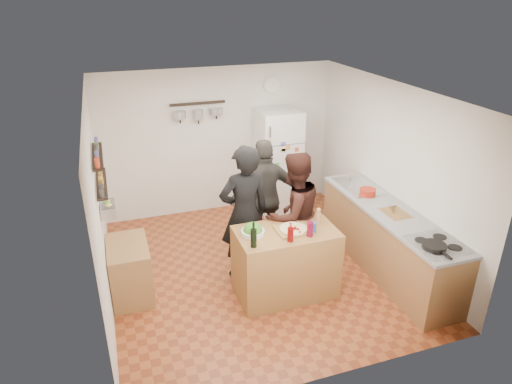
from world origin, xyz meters
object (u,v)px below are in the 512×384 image
object	(u,v)px
salad_bowl	(253,232)
wall_clock	(272,85)
prep_island	(286,262)
skillet	(434,246)
salt_canister	(313,227)
person_left	(244,214)
person_center	(293,215)
red_bowl	(368,192)
pepper_mill	(318,218)
wine_bottle	(254,238)
person_back	(265,197)
fridge	(278,161)
side_table	(130,270)
counter_run	(387,240)

from	to	relation	value
salad_bowl	wall_clock	bearing A→B (deg)	65.38
prep_island	skillet	bearing A→B (deg)	-32.66
salt_canister	person_left	xyz separation A→B (m)	(-0.67, 0.68, -0.03)
person_center	red_bowl	world-z (taller)	person_center
pepper_mill	salt_canister	bearing A→B (deg)	-131.42
skillet	wall_clock	distance (m)	3.88
wine_bottle	salt_canister	distance (m)	0.81
person_back	fridge	world-z (taller)	fridge
fridge	side_table	bearing A→B (deg)	-146.42
counter_run	wall_clock	bearing A→B (deg)	105.92
prep_island	person_left	bearing A→B (deg)	123.37
fridge	counter_run	bearing A→B (deg)	-71.94
fridge	skillet	bearing A→B (deg)	-78.87
skillet	salt_canister	bearing A→B (deg)	144.85
pepper_mill	skillet	world-z (taller)	pepper_mill
pepper_mill	skillet	bearing A→B (deg)	-44.44
person_center	skillet	bearing A→B (deg)	113.81
salt_canister	counter_run	xyz separation A→B (m)	(1.25, 0.20, -0.52)
wall_clock	fridge	bearing A→B (deg)	-90.00
prep_island	red_bowl	xyz separation A→B (m)	(1.50, 0.60, 0.51)
person_back	side_table	world-z (taller)	person_back
fridge	pepper_mill	bearing A→B (deg)	-98.49
wine_bottle	person_back	size ratio (longest dim) A/B	0.13
red_bowl	prep_island	bearing A→B (deg)	-158.32
person_center	prep_island	bearing A→B (deg)	41.01
salad_bowl	person_center	size ratio (longest dim) A/B	0.16
counter_run	skillet	xyz separation A→B (m)	(-0.10, -1.00, 0.50)
prep_island	pepper_mill	xyz separation A→B (m)	(0.45, 0.05, 0.54)
red_bowl	wall_clock	world-z (taller)	wall_clock
salt_canister	person_left	world-z (taller)	person_left
skillet	counter_run	bearing A→B (deg)	84.31
salt_canister	wall_clock	size ratio (longest dim) A/B	0.42
fridge	person_center	bearing A→B (deg)	-105.08
prep_island	salad_bowl	world-z (taller)	salad_bowl
prep_island	counter_run	distance (m)	1.55
prep_island	person_left	distance (m)	0.83
salad_bowl	person_back	distance (m)	1.17
side_table	person_left	bearing A→B (deg)	-1.17
prep_island	side_table	distance (m)	1.98
salt_canister	wine_bottle	bearing A→B (deg)	-172.87
wall_clock	person_back	bearing A→B (deg)	-113.01
pepper_mill	red_bowl	distance (m)	1.18
person_center	fridge	world-z (taller)	fridge
prep_island	person_back	world-z (taller)	person_back
person_left	counter_run	distance (m)	2.04
skillet	side_table	bearing A→B (deg)	155.55
wine_bottle	side_table	distance (m)	1.74
salt_canister	wall_clock	world-z (taller)	wall_clock
side_table	prep_island	bearing A→B (deg)	-17.32
salad_bowl	person_back	bearing A→B (deg)	62.95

